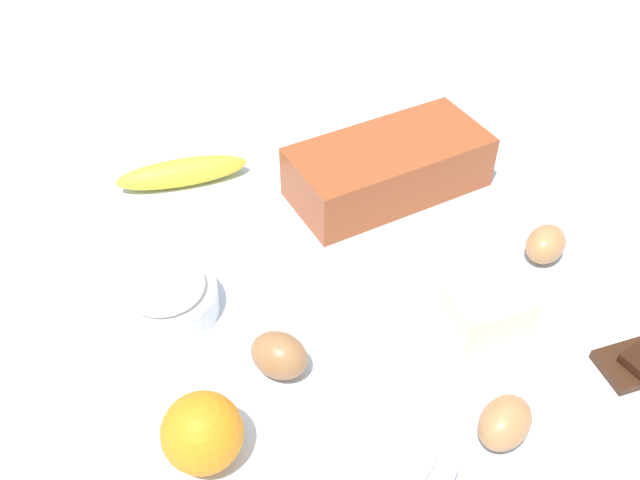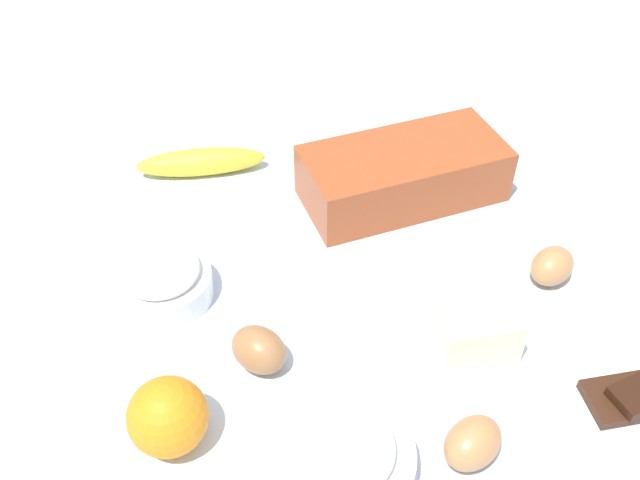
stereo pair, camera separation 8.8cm
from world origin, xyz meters
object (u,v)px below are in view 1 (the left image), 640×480
object	(u,v)px
flour_bowl	(167,295)
egg_near_butter	(279,355)
orange_fruit	(202,433)
egg_beside_bowl	(505,422)
chocolate_plate	(639,366)
loaf_pan	(388,166)
butter_block	(487,314)
banana	(182,172)
sugar_bowl	(380,451)
egg_loose	(546,244)

from	to	relation	value
flour_bowl	egg_near_butter	xyz separation A→B (m)	(0.11, -0.12, -0.00)
orange_fruit	egg_beside_bowl	bearing A→B (deg)	-11.89
flour_bowl	chocolate_plate	world-z (taller)	flour_bowl
loaf_pan	butter_block	distance (m)	0.28
orange_fruit	chocolate_plate	distance (m)	0.48
banana	chocolate_plate	bearing A→B (deg)	-47.52
sugar_bowl	egg_near_butter	bearing A→B (deg)	114.76
egg_beside_bowl	chocolate_plate	bearing A→B (deg)	9.80
butter_block	egg_beside_bowl	world-z (taller)	butter_block
loaf_pan	egg_near_butter	xyz separation A→B (m)	(-0.23, -0.27, -0.02)
orange_fruit	banana	bearing A→B (deg)	84.99
egg_loose	chocolate_plate	xyz separation A→B (m)	(0.01, -0.19, -0.01)
egg_near_butter	egg_loose	size ratio (longest dim) A/B	1.08
sugar_bowl	flour_bowl	bearing A→B (deg)	123.27
egg_loose	chocolate_plate	bearing A→B (deg)	-87.06
chocolate_plate	orange_fruit	bearing A→B (deg)	176.33
sugar_bowl	egg_beside_bowl	xyz separation A→B (m)	(0.13, -0.00, -0.00)
flour_bowl	orange_fruit	size ratio (longest dim) A/B	1.47
egg_near_butter	chocolate_plate	distance (m)	0.40
loaf_pan	banana	bearing A→B (deg)	148.76
orange_fruit	chocolate_plate	world-z (taller)	orange_fruit
banana	egg_beside_bowl	size ratio (longest dim) A/B	2.84
egg_beside_bowl	egg_loose	world-z (taller)	egg_beside_bowl
sugar_bowl	loaf_pan	bearing A→B (deg)	68.84
flour_bowl	sugar_bowl	xyz separation A→B (m)	(0.17, -0.26, 0.00)
sugar_bowl	egg_near_butter	distance (m)	0.16
loaf_pan	chocolate_plate	world-z (taller)	loaf_pan
orange_fruit	butter_block	bearing A→B (deg)	11.69
egg_near_butter	egg_loose	bearing A→B (deg)	12.17
sugar_bowl	orange_fruit	size ratio (longest dim) A/B	1.83
flour_bowl	chocolate_plate	bearing A→B (deg)	-25.58
orange_fruit	egg_near_butter	bearing A→B (deg)	40.59
egg_beside_bowl	chocolate_plate	world-z (taller)	egg_beside_bowl
loaf_pan	butter_block	bearing A→B (deg)	-98.84
flour_bowl	loaf_pan	bearing A→B (deg)	24.09
loaf_pan	chocolate_plate	bearing A→B (deg)	-80.23
egg_beside_bowl	flour_bowl	bearing A→B (deg)	139.08
flour_bowl	orange_fruit	world-z (taller)	orange_fruit
banana	sugar_bowl	bearing A→B (deg)	-76.46
loaf_pan	chocolate_plate	size ratio (longest dim) A/B	2.32
sugar_bowl	chocolate_plate	xyz separation A→B (m)	(0.32, 0.03, -0.02)
loaf_pan	flour_bowl	world-z (taller)	loaf_pan
flour_bowl	chocolate_plate	size ratio (longest dim) A/B	0.93
banana	butter_block	world-z (taller)	butter_block
sugar_bowl	chocolate_plate	size ratio (longest dim) A/B	1.15
butter_block	flour_bowl	bearing A→B (deg)	159.16
chocolate_plate	egg_loose	bearing A→B (deg)	92.94
orange_fruit	egg_beside_bowl	size ratio (longest dim) A/B	1.22
flour_bowl	egg_loose	world-z (taller)	flour_bowl
loaf_pan	banana	world-z (taller)	loaf_pan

